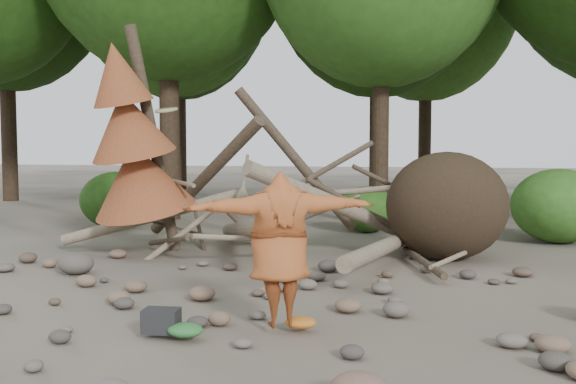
# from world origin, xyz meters

# --- Properties ---
(ground) EXTENTS (120.00, 120.00, 0.00)m
(ground) POSITION_xyz_m (0.00, 0.00, 0.00)
(ground) COLOR #514C44
(ground) RESTS_ON ground
(deadfall_pile) EXTENTS (8.55, 5.24, 3.30)m
(deadfall_pile) POSITION_xyz_m (2.02, 4.24, 0.95)
(deadfall_pile) COLOR #332619
(deadfall_pile) RESTS_ON ground
(dead_conifer) EXTENTS (2.06, 2.16, 4.35)m
(dead_conifer) POSITION_xyz_m (-3.12, 3.37, 2.11)
(dead_conifer) COLOR #4C3F30
(dead_conifer) RESTS_ON ground
(bush_left) EXTENTS (1.80, 1.80, 1.44)m
(bush_left) POSITION_xyz_m (-5.50, 7.20, 0.72)
(bush_left) COLOR #224B14
(bush_left) RESTS_ON ground
(bush_mid) EXTENTS (1.40, 1.40, 1.12)m
(bush_mid) POSITION_xyz_m (0.80, 7.80, 0.56)
(bush_mid) COLOR #2E5F1B
(bush_mid) RESTS_ON ground
(bush_right) EXTENTS (2.00, 2.00, 1.60)m
(bush_right) POSITION_xyz_m (5.00, 7.00, 0.80)
(bush_right) COLOR #387123
(bush_right) RESTS_ON ground
(frisbee_thrower) EXTENTS (2.51, 1.41, 2.44)m
(frisbee_thrower) POSITION_xyz_m (0.70, -0.86, 0.94)
(frisbee_thrower) COLOR #A75125
(frisbee_thrower) RESTS_ON ground
(backpack) EXTENTS (0.40, 0.29, 0.26)m
(backpack) POSITION_xyz_m (-0.50, -1.33, 0.13)
(backpack) COLOR black
(backpack) RESTS_ON ground
(cloth_green) EXTENTS (0.39, 0.32, 0.15)m
(cloth_green) POSITION_xyz_m (-0.20, -1.39, 0.07)
(cloth_green) COLOR #2C6F33
(cloth_green) RESTS_ON ground
(cloth_orange) EXTENTS (0.35, 0.29, 0.13)m
(cloth_orange) POSITION_xyz_m (0.93, -0.80, 0.06)
(cloth_orange) COLOR #C16B21
(cloth_orange) RESTS_ON ground
(boulder_mid_left) EXTENTS (0.59, 0.53, 0.35)m
(boulder_mid_left) POSITION_xyz_m (-3.28, 1.61, 0.18)
(boulder_mid_left) COLOR #575149
(boulder_mid_left) RESTS_ON ground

